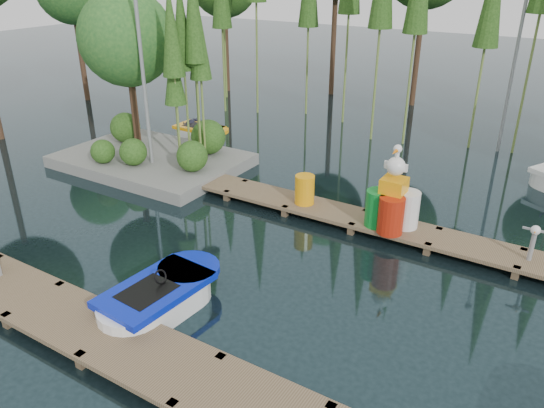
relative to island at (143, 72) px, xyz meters
The scene contains 11 objects.
ground_plane 7.79m from the island, 27.58° to the right, with size 90.00×90.00×0.00m, color #1A2C31.
near_dock 10.44m from the island, 51.04° to the right, with size 18.00×1.50×0.50m.
far_dock 7.91m from the island, ahead, with size 15.00×1.20×0.50m.
island is the anchor object (origin of this frame).
lamp_island 1.56m from the island, 44.71° to the right, with size 0.30×0.30×7.25m.
lamp_rear 12.91m from the island, 36.82° to the left, with size 0.30×0.30×7.25m.
boat_blue 9.48m from the island, 45.47° to the right, with size 1.53×3.03×0.99m.
boat_yellow_far 4.20m from the island, 93.88° to the left, with size 2.46×1.14×1.22m.
yellow_barrel 7.12m from the island, ahead, with size 0.55×0.55×0.83m, color #FFA10D.
drum_cluster 9.56m from the island, ahead, with size 1.29×1.18×2.23m.
seagull_post 12.77m from the island, ahead, with size 0.55×0.30×0.88m.
Camera 1 is at (6.76, -9.58, 6.64)m, focal length 35.00 mm.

